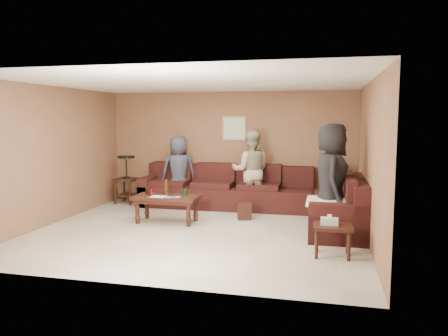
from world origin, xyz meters
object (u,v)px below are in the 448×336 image
end_table_left (127,179)px  person_middle (251,171)px  coffee_table (167,200)px  person_right (331,179)px  waste_bin (244,211)px  person_left (179,171)px  sectional_sofa (259,199)px  side_table_right (332,229)px

end_table_left → person_middle: size_ratio=0.64×
coffee_table → person_right: 2.98m
waste_bin → person_left: size_ratio=0.20×
person_middle → waste_bin: bearing=82.1°
coffee_table → person_middle: size_ratio=0.71×
sectional_sofa → side_table_right: size_ratio=7.92×
person_left → person_middle: person_middle is taller
end_table_left → waste_bin: 3.07m
sectional_sofa → person_middle: size_ratio=2.77×
end_table_left → person_right: 4.78m
sectional_sofa → waste_bin: (-0.22, -0.44, -0.17)m
end_table_left → person_right: (4.47, -1.64, 0.35)m
waste_bin → person_middle: bearing=91.5°
side_table_right → person_middle: person_middle is taller
sectional_sofa → coffee_table: 1.88m
sectional_sofa → person_left: (-1.88, 0.57, 0.44)m
sectional_sofa → person_middle: 0.69m
sectional_sofa → person_left: 2.02m
side_table_right → person_middle: bearing=120.3°
coffee_table → side_table_right: (2.95, -1.37, -0.04)m
side_table_right → person_left: size_ratio=0.38×
person_middle → person_right: 2.21m
person_left → coffee_table: bearing=77.4°
coffee_table → end_table_left: size_ratio=1.11×
side_table_right → person_right: person_right is taller
waste_bin → person_left: (-1.66, 1.00, 0.61)m
coffee_table → waste_bin: 1.50m
side_table_right → sectional_sofa: bearing=120.1°
person_left → person_right: 3.67m
person_left → person_right: size_ratio=0.84×
coffee_table → person_middle: 1.99m
waste_bin → side_table_right: bearing=-50.6°
waste_bin → person_right: person_right is taller
sectional_sofa → end_table_left: (-3.10, 0.52, 0.24)m
end_table_left → person_left: bearing=2.2°
person_middle → person_right: bearing=127.4°
person_left → end_table_left: bearing=-21.5°
sectional_sofa → person_middle: person_middle is taller
side_table_right → person_left: bearing=137.9°
coffee_table → end_table_left: 2.18m
person_left → person_middle: 1.65m
person_right → sectional_sofa: bearing=48.0°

